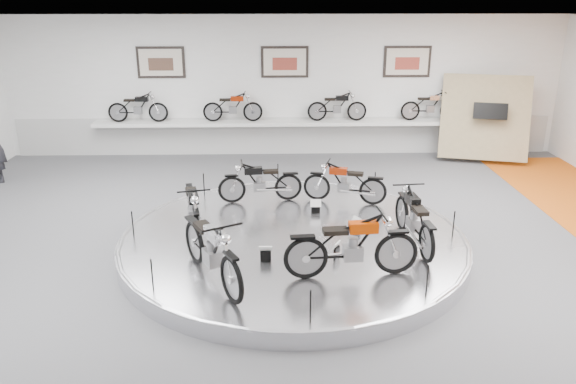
{
  "coord_description": "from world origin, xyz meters",
  "views": [
    {
      "loc": [
        -0.37,
        -9.26,
        4.55
      ],
      "look_at": [
        -0.09,
        0.6,
        1.04
      ],
      "focal_mm": 35.0,
      "sensor_mm": 36.0,
      "label": 1
    }
  ],
  "objects_px": {
    "shelf": "(285,123)",
    "bike_a": "(345,183)",
    "bike_f": "(414,218)",
    "bike_e": "(352,245)",
    "bike_d": "(211,249)",
    "bike_b": "(260,182)",
    "display_platform": "(293,242)",
    "bike_c": "(193,208)"
  },
  "relations": [
    {
      "from": "bike_c",
      "to": "bike_e",
      "type": "relative_size",
      "value": 0.94
    },
    {
      "from": "bike_f",
      "to": "bike_e",
      "type": "bearing_deg",
      "value": 127.57
    },
    {
      "from": "bike_e",
      "to": "bike_f",
      "type": "xyz_separation_m",
      "value": [
        1.26,
        1.16,
        -0.03
      ]
    },
    {
      "from": "display_platform",
      "to": "bike_f",
      "type": "height_order",
      "value": "bike_f"
    },
    {
      "from": "bike_d",
      "to": "shelf",
      "type": "bearing_deg",
      "value": 142.64
    },
    {
      "from": "shelf",
      "to": "bike_d",
      "type": "xyz_separation_m",
      "value": [
        -1.32,
        -8.12,
        -0.15
      ]
    },
    {
      "from": "bike_a",
      "to": "bike_b",
      "type": "height_order",
      "value": "bike_b"
    },
    {
      "from": "display_platform",
      "to": "bike_e",
      "type": "xyz_separation_m",
      "value": [
        0.86,
        -1.63,
        0.69
      ]
    },
    {
      "from": "bike_b",
      "to": "shelf",
      "type": "bearing_deg",
      "value": -104.33
    },
    {
      "from": "bike_a",
      "to": "bike_b",
      "type": "relative_size",
      "value": 0.99
    },
    {
      "from": "bike_a",
      "to": "bike_d",
      "type": "height_order",
      "value": "bike_d"
    },
    {
      "from": "shelf",
      "to": "display_platform",
      "type": "bearing_deg",
      "value": -90.0
    },
    {
      "from": "bike_c",
      "to": "bike_f",
      "type": "xyz_separation_m",
      "value": [
        3.97,
        -0.6,
        0.0
      ]
    },
    {
      "from": "display_platform",
      "to": "shelf",
      "type": "xyz_separation_m",
      "value": [
        0.0,
        6.4,
        0.85
      ]
    },
    {
      "from": "display_platform",
      "to": "bike_d",
      "type": "distance_m",
      "value": 2.28
    },
    {
      "from": "shelf",
      "to": "bike_d",
      "type": "bearing_deg",
      "value": -99.23
    },
    {
      "from": "bike_f",
      "to": "bike_d",
      "type": "bearing_deg",
      "value": 105.11
    },
    {
      "from": "bike_e",
      "to": "bike_f",
      "type": "distance_m",
      "value": 1.71
    },
    {
      "from": "bike_c",
      "to": "display_platform",
      "type": "bearing_deg",
      "value": 73.47
    },
    {
      "from": "display_platform",
      "to": "bike_a",
      "type": "xyz_separation_m",
      "value": [
        1.16,
        1.7,
        0.6
      ]
    },
    {
      "from": "shelf",
      "to": "bike_a",
      "type": "height_order",
      "value": "bike_a"
    },
    {
      "from": "display_platform",
      "to": "bike_f",
      "type": "relative_size",
      "value": 3.73
    },
    {
      "from": "bike_c",
      "to": "bike_d",
      "type": "bearing_deg",
      "value": 3.37
    },
    {
      "from": "bike_d",
      "to": "bike_f",
      "type": "bearing_deg",
      "value": 81.88
    },
    {
      "from": "shelf",
      "to": "bike_d",
      "type": "relative_size",
      "value": 5.89
    },
    {
      "from": "display_platform",
      "to": "bike_d",
      "type": "bearing_deg",
      "value": -127.47
    },
    {
      "from": "display_platform",
      "to": "bike_f",
      "type": "distance_m",
      "value": 2.27
    },
    {
      "from": "shelf",
      "to": "bike_f",
      "type": "height_order",
      "value": "bike_f"
    },
    {
      "from": "bike_a",
      "to": "bike_d",
      "type": "relative_size",
      "value": 0.81
    },
    {
      "from": "display_platform",
      "to": "shelf",
      "type": "distance_m",
      "value": 6.46
    },
    {
      "from": "bike_e",
      "to": "bike_f",
      "type": "relative_size",
      "value": 1.06
    },
    {
      "from": "bike_f",
      "to": "display_platform",
      "type": "bearing_deg",
      "value": 72.59
    },
    {
      "from": "display_platform",
      "to": "bike_e",
      "type": "relative_size",
      "value": 3.51
    },
    {
      "from": "bike_a",
      "to": "bike_c",
      "type": "bearing_deg",
      "value": 43.43
    },
    {
      "from": "display_platform",
      "to": "bike_d",
      "type": "height_order",
      "value": "bike_d"
    },
    {
      "from": "shelf",
      "to": "bike_d",
      "type": "height_order",
      "value": "bike_d"
    },
    {
      "from": "bike_a",
      "to": "bike_b",
      "type": "xyz_separation_m",
      "value": [
        -1.8,
        0.1,
        0.0
      ]
    },
    {
      "from": "bike_c",
      "to": "bike_d",
      "type": "relative_size",
      "value": 0.92
    },
    {
      "from": "shelf",
      "to": "bike_f",
      "type": "bearing_deg",
      "value": -72.85
    },
    {
      "from": "bike_d",
      "to": "bike_f",
      "type": "height_order",
      "value": "bike_d"
    },
    {
      "from": "bike_f",
      "to": "bike_b",
      "type": "bearing_deg",
      "value": 45.63
    },
    {
      "from": "bike_e",
      "to": "bike_f",
      "type": "height_order",
      "value": "bike_e"
    }
  ]
}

